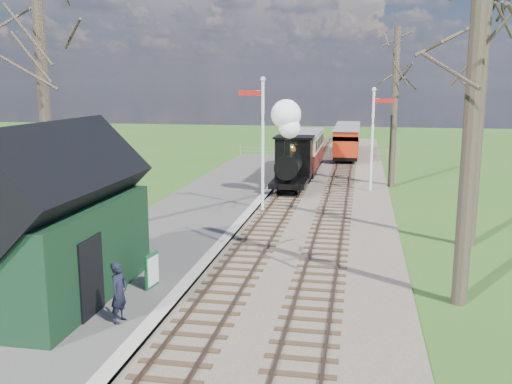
{
  "coord_description": "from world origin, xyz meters",
  "views": [
    {
      "loc": [
        3.71,
        -9.55,
        5.96
      ],
      "look_at": [
        -0.41,
        12.74,
        1.6
      ],
      "focal_mm": 40.0,
      "sensor_mm": 36.0,
      "label": 1
    }
  ],
  "objects_px": {
    "locomotive": "(291,152)",
    "person": "(119,292)",
    "coach": "(303,150)",
    "semaphore_far": "(374,132)",
    "red_carriage_a": "(346,143)",
    "red_carriage_b": "(348,137)",
    "semaphore_near": "(261,135)",
    "sign_board": "(152,270)",
    "bench": "(83,288)",
    "station_shed": "(54,223)"
  },
  "relations": [
    {
      "from": "station_shed",
      "to": "semaphore_far",
      "type": "relative_size",
      "value": 1.1
    },
    {
      "from": "station_shed",
      "to": "sign_board",
      "type": "relative_size",
      "value": 6.31
    },
    {
      "from": "semaphore_near",
      "to": "red_carriage_a",
      "type": "distance_m",
      "value": 18.61
    },
    {
      "from": "semaphore_near",
      "to": "sign_board",
      "type": "relative_size",
      "value": 6.23
    },
    {
      "from": "semaphore_near",
      "to": "semaphore_far",
      "type": "bearing_deg",
      "value": 49.4
    },
    {
      "from": "semaphore_far",
      "to": "person",
      "type": "bearing_deg",
      "value": -108.16
    },
    {
      "from": "red_carriage_b",
      "to": "person",
      "type": "relative_size",
      "value": 3.2
    },
    {
      "from": "red_carriage_b",
      "to": "bench",
      "type": "xyz_separation_m",
      "value": [
        -6.01,
        -35.99,
        -0.81
      ]
    },
    {
      "from": "semaphore_far",
      "to": "person",
      "type": "xyz_separation_m",
      "value": [
        -6.32,
        -19.26,
        -2.4
      ]
    },
    {
      "from": "coach",
      "to": "red_carriage_b",
      "type": "relative_size",
      "value": 1.63
    },
    {
      "from": "red_carriage_a",
      "to": "sign_board",
      "type": "bearing_deg",
      "value": -99.06
    },
    {
      "from": "semaphore_near",
      "to": "coach",
      "type": "bearing_deg",
      "value": 86.04
    },
    {
      "from": "station_shed",
      "to": "locomotive",
      "type": "bearing_deg",
      "value": 75.89
    },
    {
      "from": "semaphore_near",
      "to": "semaphore_far",
      "type": "height_order",
      "value": "semaphore_near"
    },
    {
      "from": "bench",
      "to": "coach",
      "type": "bearing_deg",
      "value": 81.73
    },
    {
      "from": "station_shed",
      "to": "semaphore_far",
      "type": "distance_m",
      "value": 20.01
    },
    {
      "from": "coach",
      "to": "person",
      "type": "xyz_separation_m",
      "value": [
        -1.94,
        -24.38,
        -0.69
      ]
    },
    {
      "from": "semaphore_far",
      "to": "sign_board",
      "type": "distance_m",
      "value": 18.21
    },
    {
      "from": "coach",
      "to": "semaphore_near",
      "type": "bearing_deg",
      "value": -93.96
    },
    {
      "from": "station_shed",
      "to": "red_carriage_b",
      "type": "xyz_separation_m",
      "value": [
        6.9,
        35.68,
        -0.84
      ]
    },
    {
      "from": "station_shed",
      "to": "red_carriage_b",
      "type": "relative_size",
      "value": 1.3
    },
    {
      "from": "station_shed",
      "to": "bench",
      "type": "relative_size",
      "value": 3.9
    },
    {
      "from": "semaphore_far",
      "to": "red_carriage_a",
      "type": "bearing_deg",
      "value": 98.29
    },
    {
      "from": "locomotive",
      "to": "sign_board",
      "type": "height_order",
      "value": "locomotive"
    },
    {
      "from": "sign_board",
      "to": "person",
      "type": "xyz_separation_m",
      "value": [
        0.08,
        -2.42,
        0.26
      ]
    },
    {
      "from": "semaphore_far",
      "to": "red_carriage_a",
      "type": "relative_size",
      "value": 1.18
    },
    {
      "from": "red_carriage_a",
      "to": "bench",
      "type": "xyz_separation_m",
      "value": [
        -6.01,
        -30.49,
        -0.81
      ]
    },
    {
      "from": "sign_board",
      "to": "locomotive",
      "type": "bearing_deg",
      "value": 82.78
    },
    {
      "from": "coach",
      "to": "person",
      "type": "relative_size",
      "value": 5.22
    },
    {
      "from": "red_carriage_a",
      "to": "red_carriage_b",
      "type": "bearing_deg",
      "value": 90.0
    },
    {
      "from": "semaphore_far",
      "to": "coach",
      "type": "xyz_separation_m",
      "value": [
        -4.37,
        5.12,
        -1.7
      ]
    },
    {
      "from": "red_carriage_b",
      "to": "sign_board",
      "type": "xyz_separation_m",
      "value": [
        -4.63,
        -34.52,
        -0.73
      ]
    },
    {
      "from": "red_carriage_b",
      "to": "person",
      "type": "bearing_deg",
      "value": -97.01
    },
    {
      "from": "person",
      "to": "bench",
      "type": "bearing_deg",
      "value": 64.45
    },
    {
      "from": "person",
      "to": "coach",
      "type": "bearing_deg",
      "value": 2.76
    },
    {
      "from": "semaphore_far",
      "to": "person",
      "type": "relative_size",
      "value": 3.78
    },
    {
      "from": "station_shed",
      "to": "locomotive",
      "type": "xyz_separation_m",
      "value": [
        4.29,
        17.05,
        -0.01
      ]
    },
    {
      "from": "semaphore_near",
      "to": "person",
      "type": "xyz_separation_m",
      "value": [
        -1.18,
        -13.26,
        -2.67
      ]
    },
    {
      "from": "red_carriage_a",
      "to": "bench",
      "type": "relative_size",
      "value": 3.0
    },
    {
      "from": "station_shed",
      "to": "semaphore_far",
      "type": "height_order",
      "value": "semaphore_far"
    },
    {
      "from": "locomotive",
      "to": "person",
      "type": "xyz_separation_m",
      "value": [
        -1.93,
        -18.31,
        -1.3
      ]
    },
    {
      "from": "semaphore_near",
      "to": "red_carriage_a",
      "type": "relative_size",
      "value": 1.28
    },
    {
      "from": "semaphore_near",
      "to": "coach",
      "type": "distance_m",
      "value": 11.32
    },
    {
      "from": "semaphore_far",
      "to": "locomotive",
      "type": "distance_m",
      "value": 4.62
    },
    {
      "from": "locomotive",
      "to": "red_carriage_b",
      "type": "bearing_deg",
      "value": 82.02
    },
    {
      "from": "semaphore_far",
      "to": "person",
      "type": "height_order",
      "value": "semaphore_far"
    },
    {
      "from": "red_carriage_a",
      "to": "person",
      "type": "height_order",
      "value": "red_carriage_a"
    },
    {
      "from": "station_shed",
      "to": "sign_board",
      "type": "height_order",
      "value": "station_shed"
    },
    {
      "from": "red_carriage_a",
      "to": "red_carriage_b",
      "type": "relative_size",
      "value": 1.0
    },
    {
      "from": "semaphore_near",
      "to": "red_carriage_b",
      "type": "xyz_separation_m",
      "value": [
        3.37,
        23.68,
        -2.19
      ]
    }
  ]
}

